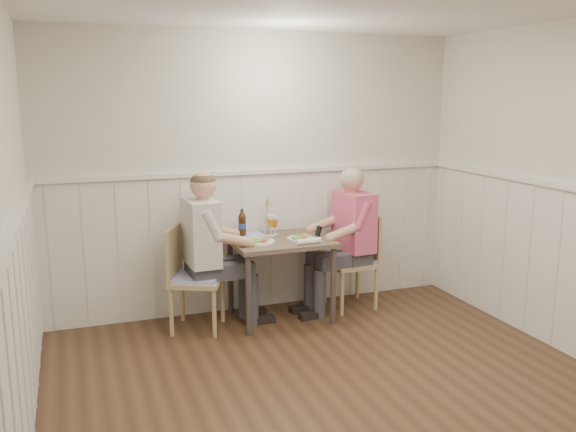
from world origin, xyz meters
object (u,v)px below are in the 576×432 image
object	(u,v)px
chair_left	(190,274)
beer_bottle	(242,224)
chair_right	(356,257)
grass_vase	(265,216)
man_in_pink	(349,249)
dining_table	(280,250)
diner_cream	(207,263)

from	to	relation	value
chair_left	beer_bottle	xyz separation A→B (m)	(0.53, 0.21, 0.37)
chair_right	beer_bottle	size ratio (longest dim) A/B	3.57
chair_left	grass_vase	bearing A→B (deg)	17.03
chair_right	chair_left	bearing A→B (deg)	-178.57
chair_right	man_in_pink	bearing A→B (deg)	-158.72
dining_table	beer_bottle	size ratio (longest dim) A/B	3.48
grass_vase	dining_table	bearing A→B (deg)	-77.18
chair_right	man_in_pink	xyz separation A→B (m)	(-0.09, -0.03, 0.09)
chair_right	man_in_pink	distance (m)	0.13
dining_table	grass_vase	bearing A→B (deg)	102.82
diner_cream	grass_vase	size ratio (longest dim) A/B	3.79
dining_table	chair_left	distance (m)	0.84
dining_table	chair_left	world-z (taller)	chair_left
man_in_pink	diner_cream	bearing A→B (deg)	-179.08
beer_bottle	grass_vase	size ratio (longest dim) A/B	0.68
chair_right	man_in_pink	world-z (taller)	man_in_pink
chair_left	chair_right	bearing A→B (deg)	1.43
man_in_pink	beer_bottle	size ratio (longest dim) A/B	5.48
chair_left	man_in_pink	size ratio (longest dim) A/B	0.66
chair_left	grass_vase	size ratio (longest dim) A/B	2.45
dining_table	chair_left	size ratio (longest dim) A/B	0.97
man_in_pink	grass_vase	size ratio (longest dim) A/B	3.72
chair_left	dining_table	bearing A→B (deg)	-1.78
man_in_pink	grass_vase	xyz separation A→B (m)	(-0.77, 0.23, 0.33)
diner_cream	beer_bottle	world-z (taller)	diner_cream
dining_table	beer_bottle	world-z (taller)	beer_bottle
chair_right	diner_cream	xyz separation A→B (m)	(-1.47, -0.06, 0.10)
dining_table	beer_bottle	xyz separation A→B (m)	(-0.29, 0.23, 0.22)
chair_right	chair_left	distance (m)	1.61
diner_cream	grass_vase	xyz separation A→B (m)	(0.62, 0.25, 0.32)
man_in_pink	grass_vase	world-z (taller)	man_in_pink
man_in_pink	diner_cream	xyz separation A→B (m)	(-1.38, -0.02, 0.01)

